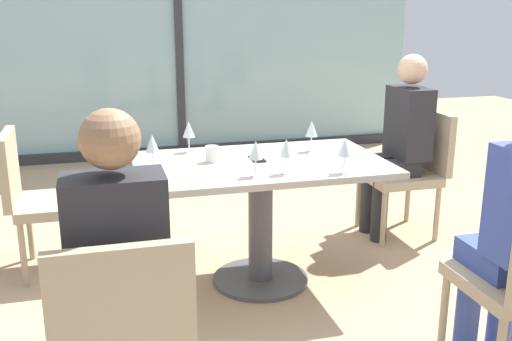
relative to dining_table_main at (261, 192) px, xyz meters
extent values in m
plane|color=tan|center=(0.00, 0.00, -0.55)|extent=(12.00, 12.00, 0.00)
cube|color=#90B7BC|center=(0.00, 3.20, 0.80)|extent=(5.16, 0.03, 2.70)
cube|color=#2D2D33|center=(0.00, 3.17, 0.80)|extent=(0.08, 0.06, 2.70)
cube|color=#2D2D33|center=(0.00, 3.17, -0.50)|extent=(5.16, 0.10, 0.10)
cube|color=#BCB29E|center=(0.00, 0.00, 0.16)|extent=(1.39, 0.85, 0.04)
cylinder|color=#4C4C51|center=(0.00, 0.00, -0.20)|extent=(0.14, 0.14, 0.69)
cylinder|color=#4C4C51|center=(0.00, 0.00, -0.54)|extent=(0.56, 0.56, 0.02)
cube|color=tan|center=(-0.83, -1.13, -0.13)|extent=(0.46, 0.46, 0.06)
cube|color=tan|center=(-0.83, -1.38, 0.11)|extent=(0.46, 0.05, 0.42)
cylinder|color=tan|center=(0.63, -0.93, -0.36)|extent=(0.04, 0.04, 0.39)
cube|color=tan|center=(1.13, 0.48, -0.13)|extent=(0.46, 0.46, 0.06)
cube|color=tan|center=(1.38, 0.48, 0.11)|extent=(0.05, 0.46, 0.42)
cylinder|color=tan|center=(0.93, 0.68, -0.36)|extent=(0.04, 0.04, 0.39)
cylinder|color=tan|center=(0.93, 0.28, -0.36)|extent=(0.04, 0.04, 0.39)
cylinder|color=tan|center=(1.33, 0.68, -0.36)|extent=(0.04, 0.04, 0.39)
cylinder|color=tan|center=(1.33, 0.28, -0.36)|extent=(0.04, 0.04, 0.39)
cube|color=tan|center=(-1.13, 0.48, -0.13)|extent=(0.46, 0.46, 0.06)
cube|color=tan|center=(-1.38, 0.48, 0.11)|extent=(0.05, 0.46, 0.42)
cylinder|color=tan|center=(-0.93, 0.28, -0.36)|extent=(0.04, 0.04, 0.39)
cylinder|color=tan|center=(-0.93, 0.68, -0.36)|extent=(0.04, 0.04, 0.39)
cylinder|color=tan|center=(-1.33, 0.28, -0.36)|extent=(0.04, 0.04, 0.39)
cylinder|color=tan|center=(-1.33, 0.68, -0.36)|extent=(0.04, 0.04, 0.39)
cube|color=#28282D|center=(-0.74, -1.05, -0.05)|extent=(0.13, 0.32, 0.11)
cube|color=#28282D|center=(-0.92, -1.05, -0.05)|extent=(0.13, 0.32, 0.11)
cube|color=#28282D|center=(-0.83, -1.18, 0.25)|extent=(0.34, 0.20, 0.48)
sphere|color=#936B4C|center=(-0.83, -1.18, 0.61)|extent=(0.20, 0.20, 0.20)
cylinder|color=#384C9E|center=(0.92, -0.95, -0.33)|extent=(0.11, 0.11, 0.45)
cylinder|color=#384C9E|center=(0.74, -0.95, -0.33)|extent=(0.11, 0.11, 0.45)
cube|color=#384C9E|center=(0.74, -1.05, -0.05)|extent=(0.13, 0.32, 0.11)
cylinder|color=#28282D|center=(0.95, 0.57, -0.33)|extent=(0.11, 0.11, 0.45)
cube|color=#28282D|center=(1.05, 0.57, -0.05)|extent=(0.32, 0.13, 0.11)
cylinder|color=#28282D|center=(0.95, 0.39, -0.33)|extent=(0.11, 0.11, 0.45)
cube|color=#28282D|center=(1.05, 0.39, -0.05)|extent=(0.32, 0.13, 0.11)
cube|color=#28282D|center=(1.18, 0.48, 0.25)|extent=(0.20, 0.34, 0.48)
sphere|color=#D8AD8C|center=(1.18, 0.48, 0.61)|extent=(0.20, 0.20, 0.20)
cylinder|color=silver|center=(0.06, -0.27, 0.18)|extent=(0.06, 0.06, 0.00)
cylinder|color=silver|center=(0.06, -0.27, 0.23)|extent=(0.01, 0.01, 0.08)
cone|color=silver|center=(0.06, -0.27, 0.32)|extent=(0.07, 0.07, 0.09)
cylinder|color=silver|center=(-0.59, 0.01, 0.18)|extent=(0.06, 0.06, 0.00)
cylinder|color=silver|center=(-0.59, 0.01, 0.23)|extent=(0.01, 0.01, 0.08)
cone|color=silver|center=(-0.59, 0.01, 0.32)|extent=(0.07, 0.07, 0.09)
cylinder|color=silver|center=(0.36, 0.16, 0.18)|extent=(0.06, 0.06, 0.00)
cylinder|color=silver|center=(0.36, 0.16, 0.23)|extent=(0.01, 0.01, 0.08)
cone|color=silver|center=(0.36, 0.16, 0.32)|extent=(0.07, 0.07, 0.09)
cylinder|color=silver|center=(0.36, -0.33, 0.18)|extent=(0.06, 0.06, 0.00)
cylinder|color=silver|center=(0.36, -0.33, 0.23)|extent=(0.01, 0.01, 0.08)
cone|color=silver|center=(0.36, -0.33, 0.32)|extent=(0.07, 0.07, 0.09)
cylinder|color=silver|center=(-0.35, 0.33, 0.18)|extent=(0.06, 0.06, 0.00)
cylinder|color=silver|center=(-0.35, 0.33, 0.23)|extent=(0.01, 0.01, 0.08)
cone|color=silver|center=(-0.35, 0.33, 0.32)|extent=(0.07, 0.07, 0.09)
cylinder|color=silver|center=(-0.10, -0.27, 0.18)|extent=(0.06, 0.06, 0.00)
cylinder|color=silver|center=(-0.10, -0.27, 0.23)|extent=(0.01, 0.01, 0.08)
cone|color=silver|center=(-0.10, -0.27, 0.32)|extent=(0.07, 0.07, 0.09)
cylinder|color=white|center=(-0.26, 0.06, 0.22)|extent=(0.08, 0.08, 0.09)
cube|color=black|center=(-0.01, 0.04, 0.18)|extent=(0.07, 0.14, 0.01)
camera|label=1|loc=(-0.86, -3.10, 1.03)|focal=41.77mm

